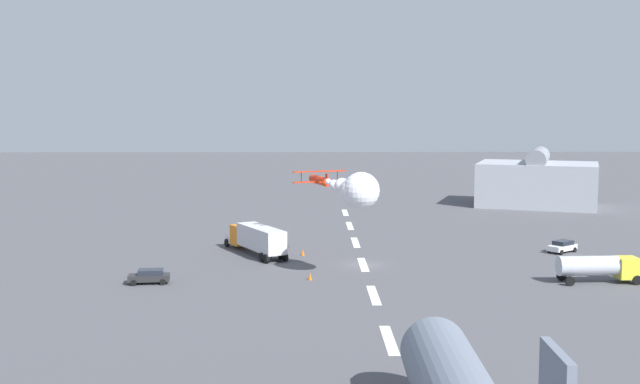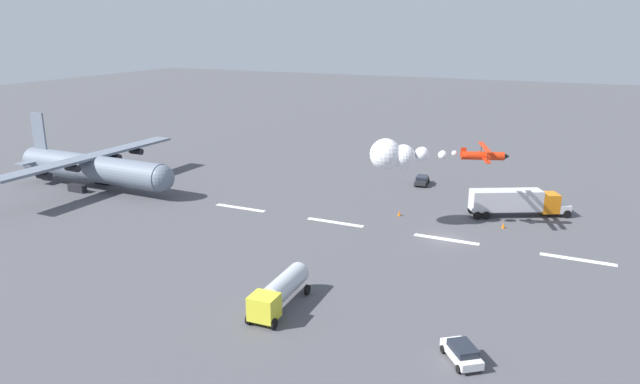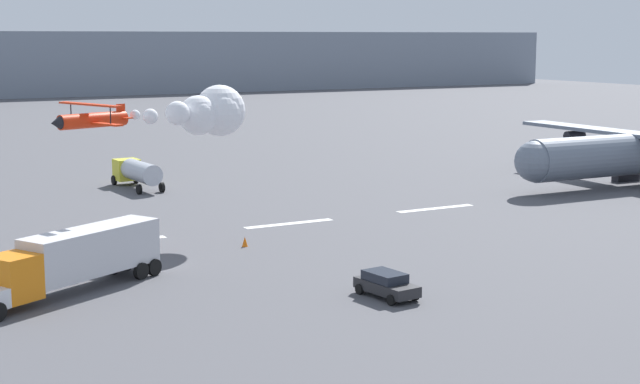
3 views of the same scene
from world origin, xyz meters
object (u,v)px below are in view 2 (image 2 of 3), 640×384
at_px(stunt_biplane_red, 398,155).
at_px(traffic_cone_near, 503,225).
at_px(cargo_transport_plane, 99,168).
at_px(followme_car_yellow, 422,180).
at_px(fuel_tanker_truck, 279,291).
at_px(semi_truck_orange, 516,201).
at_px(airport_staff_sedan, 462,352).
at_px(traffic_cone_far, 399,213).

height_order(stunt_biplane_red, traffic_cone_near, stunt_biplane_red).
height_order(cargo_transport_plane, followme_car_yellow, cargo_transport_plane).
relative_size(stunt_biplane_red, traffic_cone_near, 21.88).
bearing_deg(fuel_tanker_truck, semi_truck_orange, -113.58).
relative_size(fuel_tanker_truck, airport_staff_sedan, 1.99).
bearing_deg(stunt_biplane_red, traffic_cone_far, -79.50).
height_order(semi_truck_orange, traffic_cone_near, semi_truck_orange).
distance_m(stunt_biplane_red, traffic_cone_near, 16.79).
relative_size(cargo_transport_plane, followme_car_yellow, 7.60).
xyz_separation_m(traffic_cone_near, traffic_cone_far, (13.71, 0.87, 0.00)).
bearing_deg(followme_car_yellow, airport_staff_sedan, 108.79).
xyz_separation_m(semi_truck_orange, traffic_cone_near, (0.70, 5.84, -1.74)).
relative_size(cargo_transport_plane, semi_truck_orange, 2.55).
bearing_deg(airport_staff_sedan, traffic_cone_far, -64.74).
bearing_deg(airport_staff_sedan, stunt_biplane_red, -62.46).
relative_size(stunt_biplane_red, traffic_cone_far, 21.88).
distance_m(fuel_tanker_truck, traffic_cone_far, 30.70).
bearing_deg(traffic_cone_far, followme_car_yellow, -84.87).
height_order(followme_car_yellow, airport_staff_sedan, same).
distance_m(cargo_transport_plane, semi_truck_orange, 63.28).
bearing_deg(traffic_cone_far, traffic_cone_near, -176.39).
distance_m(fuel_tanker_truck, followme_car_yellow, 47.57).
relative_size(cargo_transport_plane, airport_staff_sedan, 7.83).
height_order(fuel_tanker_truck, traffic_cone_far, fuel_tanker_truck).
bearing_deg(stunt_biplane_red, cargo_transport_plane, 3.28).
bearing_deg(airport_staff_sedan, fuel_tanker_truck, -5.55).
xyz_separation_m(cargo_transport_plane, traffic_cone_far, (-47.23, -7.51, -3.12)).
height_order(stunt_biplane_red, semi_truck_orange, stunt_biplane_red).
distance_m(stunt_biplane_red, followme_car_yellow, 23.55).
bearing_deg(traffic_cone_near, airport_staff_sedan, 92.63).
bearing_deg(cargo_transport_plane, traffic_cone_far, -170.96).
relative_size(stunt_biplane_red, followme_car_yellow, 3.69).
relative_size(followme_car_yellow, traffic_cone_far, 5.93).
bearing_deg(traffic_cone_far, semi_truck_orange, -155.03).
height_order(cargo_transport_plane, traffic_cone_far, cargo_transport_plane).
relative_size(stunt_biplane_red, semi_truck_orange, 1.24).
bearing_deg(cargo_transport_plane, stunt_biplane_red, -176.72).
relative_size(airport_staff_sedan, traffic_cone_near, 5.76).
bearing_deg(stunt_biplane_red, followme_car_yellow, -83.69).
distance_m(followme_car_yellow, traffic_cone_near, 22.15).
height_order(fuel_tanker_truck, airport_staff_sedan, fuel_tanker_truck).
distance_m(traffic_cone_near, traffic_cone_far, 13.74).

